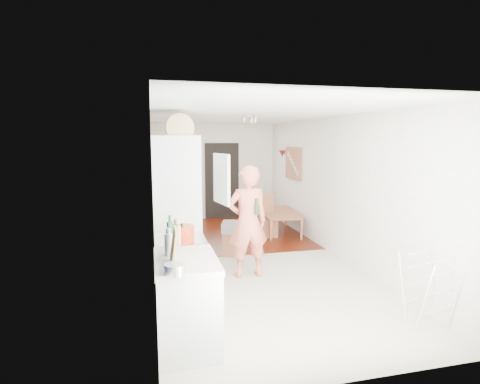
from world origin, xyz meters
name	(u,v)px	position (x,y,z in m)	size (l,w,h in m)	color
room_shell	(248,189)	(0.00, 0.00, 1.25)	(3.20, 7.00, 2.50)	white
floor	(248,259)	(0.00, 0.00, 0.00)	(3.20, 7.00, 0.01)	beige
wood_floor_overlay	(227,233)	(0.00, 1.85, 0.01)	(3.20, 3.30, 0.01)	#5C1E0A
sage_wall_panel	(153,162)	(-1.59, -2.00, 1.85)	(0.02, 3.00, 1.30)	slate
tile_splashback	(156,237)	(-1.59, -2.55, 1.15)	(0.02, 1.90, 0.50)	black
doorway_recess	(222,181)	(0.20, 3.48, 1.00)	(0.90, 0.04, 2.00)	black
base_cabinet	(187,304)	(-1.30, -2.55, 0.43)	(0.60, 0.90, 0.86)	silver
worktop	(186,261)	(-1.30, -2.55, 0.89)	(0.62, 0.92, 0.06)	silver
range_cooker	(181,277)	(-1.30, -1.80, 0.44)	(0.60, 0.60, 0.88)	silver
cooker_top	(180,240)	(-1.30, -1.80, 0.90)	(0.60, 0.60, 0.04)	silver
fridge_housing	(177,210)	(-1.27, -0.78, 1.07)	(0.66, 0.66, 2.15)	silver
fridge_door	(221,179)	(-0.66, -1.08, 1.55)	(0.56, 0.04, 0.70)	silver
fridge_interior	(197,177)	(-0.96, -0.78, 1.55)	(0.02, 0.52, 0.66)	white
pinboard	(294,163)	(1.58, 1.90, 1.55)	(0.03, 0.90, 0.70)	#AB794C
pinboard_frame	(293,163)	(1.57, 1.90, 1.55)	(0.01, 0.94, 0.74)	#AF5D38
wall_sconce	(282,153)	(1.54, 2.55, 1.75)	(0.18, 0.18, 0.16)	maroon
person	(248,212)	(-0.21, -0.81, 1.01)	(0.74, 0.49, 2.02)	#EF7257
dining_table	(280,224)	(1.17, 1.58, 0.21)	(1.20, 0.67, 0.42)	#AF5D38
dining_chair	(267,216)	(0.79, 1.37, 0.47)	(0.39, 0.39, 0.93)	#AF5D38
stool	(233,243)	(-0.21, 0.28, 0.22)	(0.33, 0.33, 0.44)	#AF5D38
grey_drape	(234,227)	(-0.20, 0.24, 0.53)	(0.40, 0.40, 0.18)	gray
drying_rack	(429,290)	(1.38, -2.80, 0.42)	(0.43, 0.39, 0.84)	silver
bread_bin	(179,128)	(-1.21, -0.85, 2.26)	(0.40, 0.38, 0.21)	#DCC078
red_casserole	(181,234)	(-1.29, -1.91, 1.01)	(0.31, 0.31, 0.18)	red
steel_pan	(175,269)	(-1.43, -2.98, 0.97)	(0.19, 0.19, 0.09)	silver
held_bottle	(257,207)	(-0.10, -0.92, 1.10)	(0.05, 0.05, 0.25)	#1C4321
bottle_a	(169,241)	(-1.45, -2.39, 1.06)	(0.06, 0.06, 0.27)	#1C4321
bottle_b	(170,236)	(-1.43, -2.20, 1.07)	(0.07, 0.07, 0.30)	#1C4321
bottle_c	(169,245)	(-1.46, -2.42, 1.03)	(0.09, 0.09, 0.23)	beige
pepper_mill_front	(178,235)	(-1.34, -2.07, 1.04)	(0.06, 0.06, 0.23)	#DCC078
pepper_mill_back	(177,234)	(-1.35, -2.02, 1.04)	(0.06, 0.06, 0.24)	#DCC078
chopping_boards	(174,246)	(-1.43, -2.71, 1.09)	(0.04, 0.26, 0.35)	#DCC078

